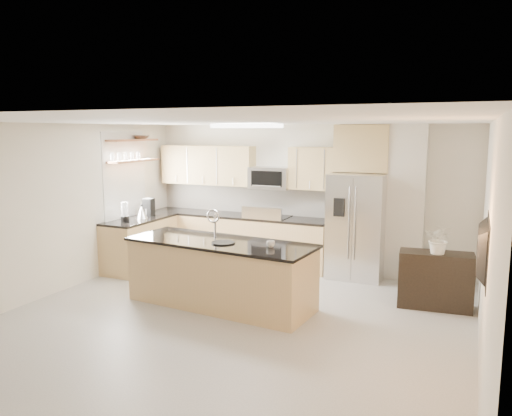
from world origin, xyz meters
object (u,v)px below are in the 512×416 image
at_px(credenza, 435,280).
at_px(kettle, 142,212).
at_px(bowl, 142,136).
at_px(coffee_maker, 148,207).
at_px(flower_vase, 440,231).
at_px(refrigerator, 357,226).
at_px(microwave, 270,178).
at_px(island, 221,273).
at_px(platter, 223,243).
at_px(range, 268,241).
at_px(cup, 271,244).
at_px(blender, 125,213).
at_px(television, 477,249).

xyz_separation_m(credenza, kettle, (-5.04, 0.03, 0.63)).
xyz_separation_m(credenza, bowl, (-5.27, 0.41, 1.98)).
xyz_separation_m(coffee_maker, flower_vase, (5.15, -0.41, 0.05)).
distance_m(refrigerator, bowl, 4.23).
relative_size(credenza, coffee_maker, 3.12).
height_order(credenza, bowl, bowl).
relative_size(refrigerator, bowl, 4.74).
bearing_deg(microwave, bowl, -160.32).
bearing_deg(microwave, island, -85.20).
distance_m(refrigerator, coffee_maker, 3.83).
bearing_deg(platter, kettle, 151.23).
bearing_deg(platter, range, 97.32).
distance_m(cup, platter, 0.69).
relative_size(credenza, cup, 8.79).
bearing_deg(blender, refrigerator, 20.81).
xyz_separation_m(island, blender, (-2.27, 0.76, 0.60)).
relative_size(range, platter, 3.49).
bearing_deg(blender, cup, -14.87).
height_order(coffee_maker, television, television).
height_order(refrigerator, blender, refrigerator).
relative_size(platter, coffee_maker, 1.02).
height_order(platter, flower_vase, flower_vase).
distance_m(credenza, bowl, 5.65).
height_order(range, blender, blender).
height_order(platter, bowl, bowl).
xyz_separation_m(range, island, (0.20, -2.22, 0.00)).
height_order(range, platter, range).
distance_m(microwave, coffee_maker, 2.34).
distance_m(blender, kettle, 0.41).
height_order(coffee_maker, bowl, bowl).
bearing_deg(flower_vase, platter, -157.01).
height_order(platter, blender, blender).
height_order(cup, flower_vase, flower_vase).
bearing_deg(flower_vase, credenza, 112.00).
height_order(credenza, television, television).
distance_m(credenza, kettle, 5.08).
bearing_deg(bowl, microwave, 19.68).
bearing_deg(range, kettle, -152.47).
xyz_separation_m(refrigerator, television, (1.85, -3.07, 0.46)).
bearing_deg(television, flower_vase, 13.23).
bearing_deg(bowl, blender, -77.43).
height_order(blender, kettle, blender).
distance_m(range, bowl, 3.03).
bearing_deg(bowl, platter, -32.93).
distance_m(credenza, blender, 5.15).
xyz_separation_m(kettle, flower_vase, (5.08, -0.11, 0.08)).
height_order(cup, television, television).
bearing_deg(island, television, -10.17).
bearing_deg(kettle, flower_vase, -1.23).
distance_m(cup, bowl, 3.87).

